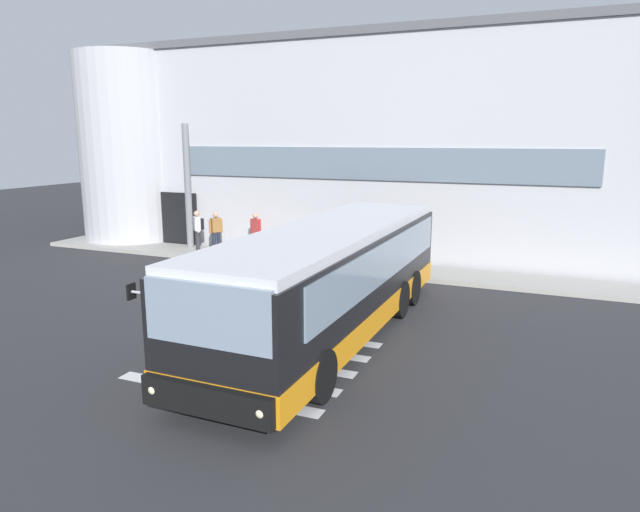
{
  "coord_description": "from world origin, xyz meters",
  "views": [
    {
      "loc": [
        7.67,
        -14.41,
        4.77
      ],
      "look_at": [
        1.7,
        -0.11,
        1.5
      ],
      "focal_mm": 31.64,
      "sensor_mm": 36.0,
      "label": 1
    }
  ],
  "objects_px": {
    "passenger_by_doorway": "(216,230)",
    "safety_bollard_yellow": "(409,270)",
    "passenger_near_column": "(198,228)",
    "bus_main_foreground": "(331,282)",
    "passenger_at_curb_edge": "(256,231)",
    "entry_support_column": "(188,187)"
  },
  "relations": [
    {
      "from": "passenger_by_doorway",
      "to": "safety_bollard_yellow",
      "type": "relative_size",
      "value": 1.86
    },
    {
      "from": "safety_bollard_yellow",
      "to": "passenger_near_column",
      "type": "bearing_deg",
      "value": 172.43
    },
    {
      "from": "bus_main_foreground",
      "to": "passenger_at_curb_edge",
      "type": "height_order",
      "value": "bus_main_foreground"
    },
    {
      "from": "bus_main_foreground",
      "to": "entry_support_column",
      "type": "bearing_deg",
      "value": 141.51
    },
    {
      "from": "passenger_near_column",
      "to": "safety_bollard_yellow",
      "type": "relative_size",
      "value": 1.86
    },
    {
      "from": "entry_support_column",
      "to": "passenger_near_column",
      "type": "distance_m",
      "value": 1.91
    },
    {
      "from": "passenger_at_curb_edge",
      "to": "entry_support_column",
      "type": "bearing_deg",
      "value": 176.17
    },
    {
      "from": "passenger_near_column",
      "to": "passenger_at_curb_edge",
      "type": "bearing_deg",
      "value": 8.01
    },
    {
      "from": "passenger_near_column",
      "to": "passenger_at_curb_edge",
      "type": "height_order",
      "value": "same"
    },
    {
      "from": "entry_support_column",
      "to": "passenger_at_curb_edge",
      "type": "height_order",
      "value": "entry_support_column"
    },
    {
      "from": "passenger_by_doorway",
      "to": "passenger_near_column",
      "type": "bearing_deg",
      "value": 178.17
    },
    {
      "from": "passenger_by_doorway",
      "to": "passenger_at_curb_edge",
      "type": "distance_m",
      "value": 1.67
    },
    {
      "from": "entry_support_column",
      "to": "safety_bollard_yellow",
      "type": "bearing_deg",
      "value": -10.19
    },
    {
      "from": "passenger_at_curb_edge",
      "to": "passenger_by_doorway",
      "type": "bearing_deg",
      "value": -166.75
    },
    {
      "from": "entry_support_column",
      "to": "passenger_by_doorway",
      "type": "height_order",
      "value": "entry_support_column"
    },
    {
      "from": "bus_main_foreground",
      "to": "passenger_by_doorway",
      "type": "bearing_deg",
      "value": 138.26
    },
    {
      "from": "bus_main_foreground",
      "to": "safety_bollard_yellow",
      "type": "bearing_deg",
      "value": 84.61
    },
    {
      "from": "bus_main_foreground",
      "to": "passenger_at_curb_edge",
      "type": "bearing_deg",
      "value": 130.01
    },
    {
      "from": "passenger_near_column",
      "to": "passenger_at_curb_edge",
      "type": "relative_size",
      "value": 1.0
    },
    {
      "from": "passenger_by_doorway",
      "to": "passenger_at_curb_edge",
      "type": "bearing_deg",
      "value": 13.25
    },
    {
      "from": "passenger_at_curb_edge",
      "to": "safety_bollard_yellow",
      "type": "height_order",
      "value": "passenger_at_curb_edge"
    },
    {
      "from": "passenger_at_curb_edge",
      "to": "safety_bollard_yellow",
      "type": "relative_size",
      "value": 1.86
    }
  ]
}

